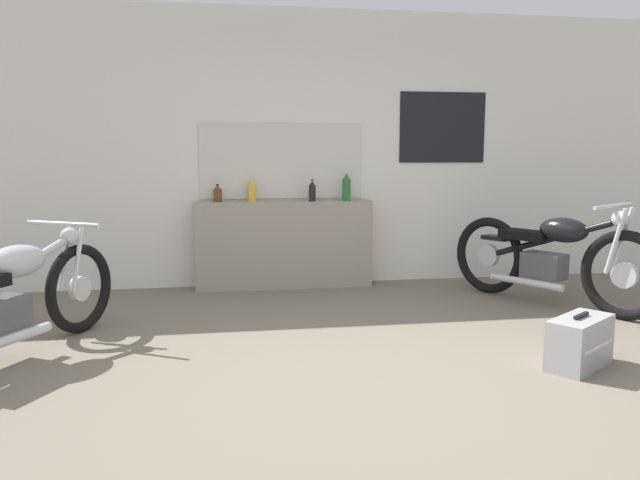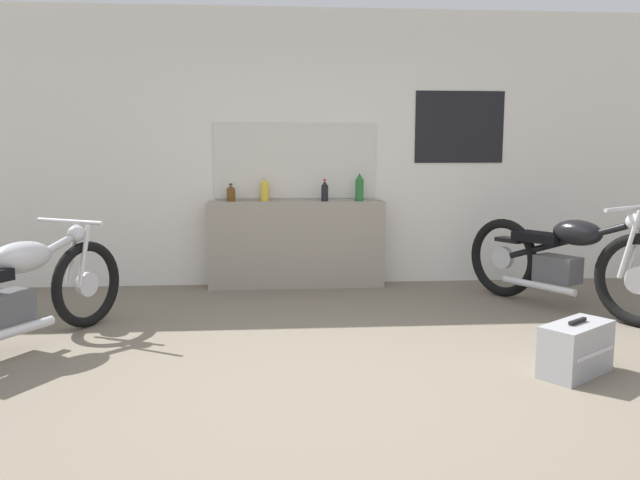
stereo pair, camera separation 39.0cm
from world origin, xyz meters
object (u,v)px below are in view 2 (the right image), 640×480
Objects in this scene: bottle_leftmost at (231,193)px; bottle_left_center at (265,190)px; motorcycle_black at (565,260)px; hard_case_silver at (576,349)px; bottle_center at (325,191)px; motorcycle_silver at (10,292)px; bottle_right_center at (359,188)px.

bottle_left_center is at bearing 2.71° from bottle_leftmost.
bottle_leftmost reaches higher than motorcycle_black.
bottle_leftmost is 3.64m from hard_case_silver.
hard_case_silver is (-0.66, -1.55, -0.28)m from motorcycle_black.
bottle_center is at bearing 150.79° from motorcycle_black.
bottle_left_center is 0.13× the size of motorcycle_silver.
bottle_center is 3.08m from motorcycle_silver.
bottle_left_center is at bearing 125.24° from hard_case_silver.
bottle_leftmost is 2.49m from motorcycle_silver.
bottle_center is at bearing -3.69° from bottle_leftmost.
bottle_right_center is at bearing 2.02° from bottle_center.
bottle_right_center reaches higher than bottle_leftmost.
motorcycle_black is 4.40m from motorcycle_silver.
bottle_leftmost is 0.32× the size of hard_case_silver.
motorcycle_black is at bearing -29.21° from bottle_center.
motorcycle_black is at bearing -21.83° from bottle_leftmost.
motorcycle_black is at bearing 10.82° from motorcycle_silver.
bottle_leftmost reaches higher than motorcycle_silver.
motorcycle_silver is at bearing -140.19° from bottle_center.
bottle_center is 0.12× the size of motorcycle_black.
bottle_center is at bearing -7.28° from bottle_left_center.
bottle_left_center is 2.91m from motorcycle_black.
bottle_leftmost is at bearing 176.31° from bottle_center.
bottle_right_center is 3.37m from motorcycle_silver.
bottle_right_center is at bearing 145.49° from motorcycle_black.
bottle_left_center is 0.82× the size of bottle_right_center.
bottle_left_center is (0.34, 0.02, 0.03)m from bottle_leftmost.
bottle_right_center is at bearing 110.13° from hard_case_silver.
motorcycle_silver is (-4.32, -0.83, -0.02)m from motorcycle_black.
bottle_right_center reaches higher than motorcycle_silver.
bottle_center reaches higher than motorcycle_black.
bottle_center is 2.35m from motorcycle_black.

